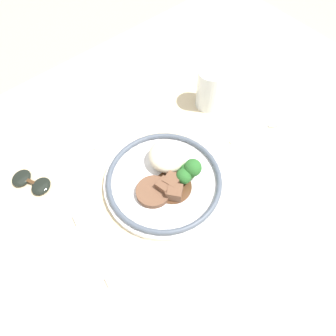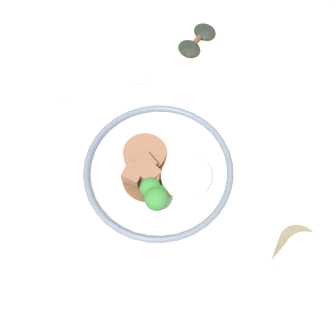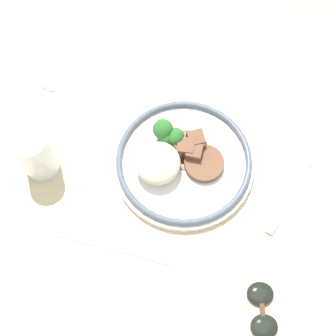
% 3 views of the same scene
% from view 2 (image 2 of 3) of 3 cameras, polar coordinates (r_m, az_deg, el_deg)
% --- Properties ---
extents(ground_plane, '(8.00, 8.00, 0.00)m').
position_cam_2_polar(ground_plane, '(0.86, 1.27, -1.74)').
color(ground_plane, tan).
extents(dining_table, '(1.42, 0.94, 0.04)m').
position_cam_2_polar(dining_table, '(0.84, 1.30, -1.15)').
color(dining_table, beige).
rests_on(dining_table, ground).
extents(napkin, '(0.15, 0.13, 0.00)m').
position_cam_2_polar(napkin, '(0.92, -8.69, 10.29)').
color(napkin, white).
rests_on(napkin, dining_table).
extents(plate, '(0.27, 0.27, 0.07)m').
position_cam_2_polar(plate, '(0.80, -0.92, -0.65)').
color(plate, white).
rests_on(plate, dining_table).
extents(juice_glass, '(0.07, 0.07, 0.11)m').
position_cam_2_polar(juice_glass, '(0.74, 15.52, -11.31)').
color(juice_glass, yellow).
rests_on(juice_glass, dining_table).
extents(fork, '(0.04, 0.17, 0.00)m').
position_cam_2_polar(fork, '(0.91, -7.15, 9.80)').
color(fork, '#ADADB2').
rests_on(fork, napkin).
extents(knife, '(0.22, 0.04, 0.00)m').
position_cam_2_polar(knife, '(0.86, 12.66, 1.93)').
color(knife, '#ADADB2').
rests_on(knife, dining_table).
extents(sunglasses, '(0.08, 0.10, 0.01)m').
position_cam_2_polar(sunglasses, '(0.97, 3.56, 15.31)').
color(sunglasses, black).
rests_on(sunglasses, dining_table).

